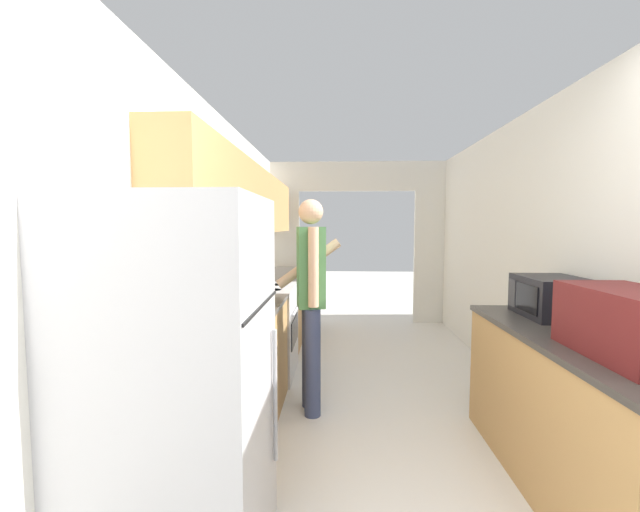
{
  "coord_description": "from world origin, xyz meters",
  "views": [
    {
      "loc": [
        -0.29,
        -1.08,
        1.5
      ],
      "look_at": [
        -0.45,
        2.47,
        1.23
      ],
      "focal_mm": 22.0,
      "sensor_mm": 36.0,
      "label": 1
    }
  ],
  "objects_px": {
    "refrigerator": "(177,387)",
    "range_oven": "(264,330)",
    "person": "(311,298)",
    "suitcase": "(630,324)",
    "microwave": "(551,297)"
  },
  "relations": [
    {
      "from": "person",
      "to": "microwave",
      "type": "bearing_deg",
      "value": -116.12
    },
    {
      "from": "person",
      "to": "microwave",
      "type": "xyz_separation_m",
      "value": [
        1.65,
        -0.43,
        0.1
      ]
    },
    {
      "from": "range_oven",
      "to": "suitcase",
      "type": "xyz_separation_m",
      "value": [
        2.09,
        -2.05,
        0.6
      ]
    },
    {
      "from": "refrigerator",
      "to": "microwave",
      "type": "xyz_separation_m",
      "value": [
        2.12,
        1.06,
        0.22
      ]
    },
    {
      "from": "range_oven",
      "to": "suitcase",
      "type": "bearing_deg",
      "value": -44.45
    },
    {
      "from": "refrigerator",
      "to": "range_oven",
      "type": "relative_size",
      "value": 1.57
    },
    {
      "from": "suitcase",
      "to": "microwave",
      "type": "distance_m",
      "value": 0.84
    },
    {
      "from": "refrigerator",
      "to": "person",
      "type": "height_order",
      "value": "person"
    },
    {
      "from": "person",
      "to": "microwave",
      "type": "distance_m",
      "value": 1.71
    },
    {
      "from": "suitcase",
      "to": "microwave",
      "type": "bearing_deg",
      "value": 83.59
    },
    {
      "from": "refrigerator",
      "to": "suitcase",
      "type": "relative_size",
      "value": 2.52
    },
    {
      "from": "person",
      "to": "suitcase",
      "type": "relative_size",
      "value": 2.65
    },
    {
      "from": "refrigerator",
      "to": "range_oven",
      "type": "xyz_separation_m",
      "value": [
        -0.06,
        2.27,
        -0.36
      ]
    },
    {
      "from": "range_oven",
      "to": "suitcase",
      "type": "relative_size",
      "value": 1.6
    },
    {
      "from": "range_oven",
      "to": "microwave",
      "type": "distance_m",
      "value": 2.56
    }
  ]
}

